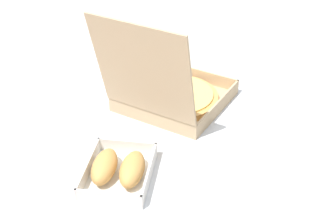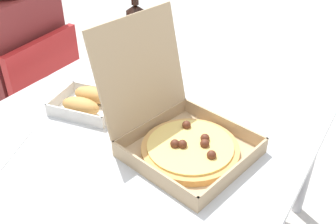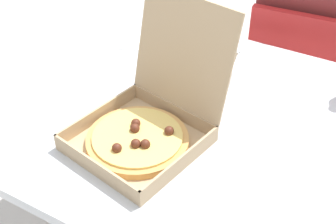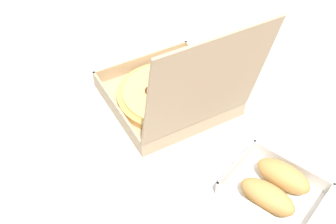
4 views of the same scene
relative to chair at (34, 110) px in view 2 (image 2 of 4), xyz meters
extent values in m
cube|color=silver|center=(-0.10, -0.69, 0.26)|extent=(1.40, 0.90, 0.03)
cylinder|color=#B7B7BC|center=(0.53, -1.07, -0.12)|extent=(0.05, 0.05, 0.72)
cylinder|color=#B7B7BC|center=(0.53, -0.31, -0.12)|extent=(0.05, 0.05, 0.72)
cube|color=red|center=(-0.01, 0.06, -0.05)|extent=(0.43, 0.43, 0.04)
cube|color=red|center=(0.01, -0.12, 0.16)|extent=(0.36, 0.06, 0.38)
cylinder|color=#B2B2B7|center=(0.15, 0.25, -0.26)|extent=(0.03, 0.03, 0.43)
cylinder|color=#B2B2B7|center=(0.18, -0.09, -0.26)|extent=(0.03, 0.03, 0.43)
cylinder|color=#B2B2B7|center=(-0.16, -0.12, -0.26)|extent=(0.03, 0.03, 0.43)
cylinder|color=#333847|center=(0.07, 0.22, -0.25)|extent=(0.09, 0.09, 0.45)
cube|color=#333847|center=(0.08, 0.17, 0.02)|extent=(0.13, 0.31, 0.10)
cube|color=maroon|center=(0.00, 0.00, 0.28)|extent=(0.37, 0.21, 0.42)
cube|color=tan|center=(-0.18, -0.87, 0.28)|extent=(0.33, 0.33, 0.01)
cube|color=tan|center=(-0.20, -1.00, 0.30)|extent=(0.28, 0.06, 0.04)
cube|color=tan|center=(-0.31, -0.84, 0.30)|extent=(0.06, 0.28, 0.04)
cube|color=tan|center=(-0.04, -0.89, 0.30)|extent=(0.06, 0.28, 0.04)
cube|color=tan|center=(-0.15, -0.73, 0.30)|extent=(0.28, 0.06, 0.04)
cube|color=tan|center=(-0.15, -0.70, 0.46)|extent=(0.29, 0.12, 0.28)
cylinder|color=tan|center=(-0.18, -0.87, 0.29)|extent=(0.25, 0.25, 0.02)
cylinder|color=#EAC666|center=(-0.18, -0.87, 0.30)|extent=(0.22, 0.22, 0.01)
sphere|color=#562819|center=(-0.16, -0.90, 0.31)|extent=(0.02, 0.02, 0.02)
sphere|color=#562819|center=(-0.19, -0.93, 0.31)|extent=(0.02, 0.02, 0.02)
sphere|color=#562819|center=(-0.14, -0.89, 0.31)|extent=(0.02, 0.02, 0.02)
sphere|color=#562819|center=(-0.19, -0.85, 0.31)|extent=(0.02, 0.02, 0.02)
sphere|color=#562819|center=(-0.20, -0.83, 0.31)|extent=(0.02, 0.02, 0.02)
sphere|color=#562819|center=(-0.12, -0.82, 0.31)|extent=(0.02, 0.02, 0.02)
cube|color=white|center=(-0.16, -0.50, 0.28)|extent=(0.18, 0.22, 0.00)
cube|color=silver|center=(-0.14, -0.59, 0.30)|extent=(0.15, 0.03, 0.03)
cube|color=silver|center=(-0.18, -0.41, 0.30)|extent=(0.15, 0.03, 0.03)
cube|color=silver|center=(-0.23, -0.51, 0.30)|extent=(0.04, 0.19, 0.03)
cube|color=silver|center=(-0.09, -0.49, 0.30)|extent=(0.04, 0.19, 0.03)
ellipsoid|color=tan|center=(-0.19, -0.51, 0.30)|extent=(0.08, 0.13, 0.05)
ellipsoid|color=tan|center=(-0.13, -0.49, 0.30)|extent=(0.08, 0.13, 0.05)
cylinder|color=black|center=(0.26, -0.38, 0.35)|extent=(0.07, 0.07, 0.16)
cone|color=black|center=(0.26, -0.38, 0.45)|extent=(0.07, 0.07, 0.02)
cylinder|color=black|center=(0.26, -0.38, 0.47)|extent=(0.03, 0.03, 0.02)
cylinder|color=red|center=(0.26, -0.38, 0.36)|extent=(0.07, 0.07, 0.06)
camera|label=1|loc=(-0.54, 0.21, 0.98)|focal=47.95mm
camera|label=2|loc=(-0.85, -1.22, 0.91)|focal=40.78mm
camera|label=3|loc=(0.30, -1.55, 1.03)|focal=48.82mm
camera|label=4|loc=(0.34, -0.24, 1.04)|focal=46.80mm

